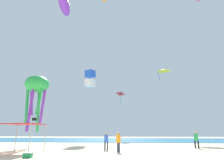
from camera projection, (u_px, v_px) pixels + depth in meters
name	position (u px, v px, depth m)	size (l,w,h in m)	color
ground	(95.00, 156.00, 14.38)	(110.00, 110.00, 0.10)	beige
ocean_strip	(119.00, 140.00, 42.10)	(110.00, 24.87, 0.03)	#1E6B93
canopy_tent	(24.00, 125.00, 16.28)	(2.94, 2.75, 2.45)	#B2B2B7
person_leftmost	(196.00, 138.00, 19.97)	(0.44, 0.43, 1.81)	black
person_central	(118.00, 140.00, 16.44)	(0.42, 0.46, 1.77)	#33384C
person_rightmost	(106.00, 139.00, 18.48)	(0.42, 0.41, 1.71)	#33384C
banner_flag	(31.00, 129.00, 21.57)	(0.61, 0.06, 3.39)	silver
cooler_box	(28.00, 155.00, 12.70)	(0.57, 0.37, 0.35)	#1E8C4C
kite_delta_yellow	(164.00, 70.00, 39.73)	(4.01, 4.02, 2.33)	yellow
kite_diamond_red	(120.00, 94.00, 42.56)	(2.08, 2.05, 2.37)	red
kite_box_blue	(90.00, 79.00, 36.45)	(2.12, 2.18, 3.44)	blue
kite_octopus_green	(37.00, 87.00, 22.48)	(3.93, 3.93, 6.72)	green
kite_inflatable_purple	(64.00, 5.00, 32.24)	(3.15, 6.30, 2.47)	purple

